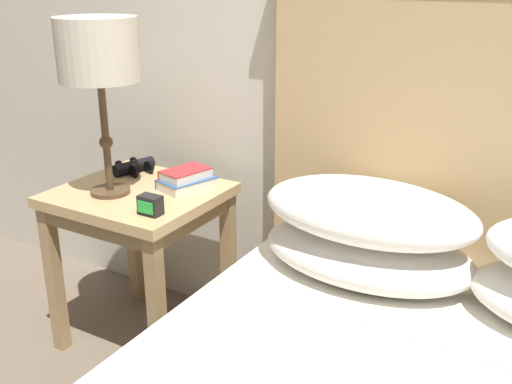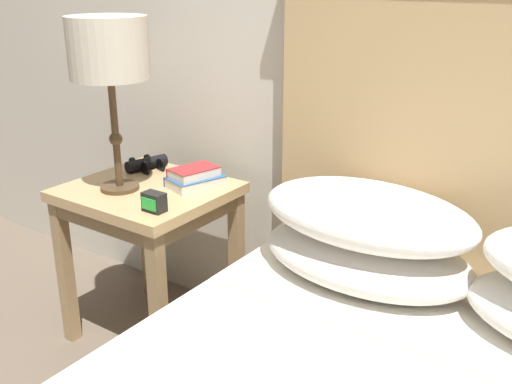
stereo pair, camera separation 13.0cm
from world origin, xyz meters
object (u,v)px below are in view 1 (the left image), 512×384
Objects in this scene: nightstand at (140,214)px; book_on_nightstand at (187,183)px; book_stacked_on_top at (185,174)px; alarm_clock at (150,205)px; table_lamp at (98,54)px; binoculars_pair at (134,166)px.

nightstand is 2.76× the size of book_on_nightstand.
nightstand is at bearing -142.04° from book_stacked_on_top.
alarm_clock is (0.18, -0.15, 0.12)m from nightstand.
alarm_clock is at bearing -78.45° from book_stacked_on_top.
alarm_clock reaches higher than book_on_nightstand.
table_lamp is at bearing 161.79° from alarm_clock.
nightstand is 0.22m from binoculars_pair.
book_on_nightstand is at bearing 15.12° from book_stacked_on_top.
table_lamp is 3.41× the size of binoculars_pair.
binoculars_pair reaches higher than book_on_nightstand.
nightstand is at bearing -142.66° from book_on_nightstand.
book_stacked_on_top is (-0.00, -0.00, 0.03)m from book_on_nightstand.
table_lamp is at bearing -130.63° from nightstand.
alarm_clock is at bearing -79.50° from book_on_nightstand.
book_on_nightstand reaches higher than nightstand.
book_on_nightstand is (0.19, 0.17, -0.43)m from table_lamp.
nightstand is 1.03× the size of table_lamp.
book_stacked_on_top is (0.18, 0.17, -0.40)m from table_lamp.
book_stacked_on_top is 2.53× the size of alarm_clock.
book_on_nightstand is at bearing 41.60° from table_lamp.
nightstand is 0.20m from book_on_nightstand.
book_stacked_on_top is at bearing 37.96° from nightstand.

